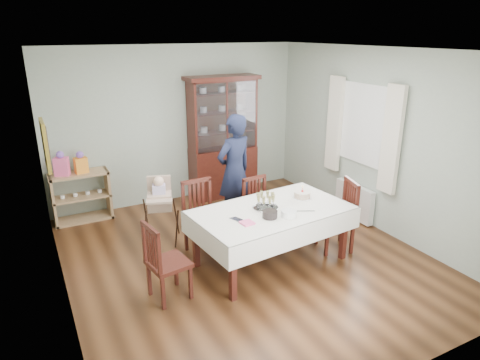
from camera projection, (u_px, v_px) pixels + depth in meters
floor at (245, 257)px, 5.81m from camera, size 5.00×5.00×0.00m
room_shell at (227, 126)px, 5.69m from camera, size 5.00×5.00×5.00m
dining_table at (271, 236)px, 5.56m from camera, size 2.10×1.34×0.76m
china_cabinet at (223, 136)px, 7.66m from camera, size 1.30×0.48×2.18m
sideboard at (81, 197)px, 6.82m from camera, size 0.90×0.38×0.80m
picture_frame at (45, 145)px, 4.97m from camera, size 0.04×0.48×0.58m
window at (364, 125)px, 6.52m from camera, size 0.04×1.02×1.22m
curtain_left at (392, 140)px, 6.01m from camera, size 0.07×0.30×1.55m
curtain_right at (334, 124)px, 7.04m from camera, size 0.07×0.30×1.55m
radiator at (354, 201)px, 6.91m from camera, size 0.10×0.80×0.55m
chair_far_left at (203, 232)px, 5.84m from camera, size 0.46×0.46×1.01m
chair_far_right at (261, 223)px, 6.20m from camera, size 0.45×0.45×0.93m
chair_end_left at (168, 276)px, 4.85m from camera, size 0.48×0.48×0.94m
chair_end_right at (336, 229)px, 5.95m from camera, size 0.55×0.55×1.00m
woman at (234, 171)px, 6.51m from camera, size 0.73×0.58×1.76m
high_chair at (161, 217)px, 6.08m from camera, size 0.57×0.57×1.01m
champagne_tray at (265, 204)px, 5.44m from camera, size 0.33×0.33×0.20m
birthday_cake at (302, 195)px, 5.78m from camera, size 0.26×0.26×0.18m
plate_stack_dark at (270, 214)px, 5.18m from camera, size 0.24×0.24×0.09m
plate_stack_white at (289, 214)px, 5.21m from camera, size 0.19×0.19×0.08m
napkin_stack at (247, 223)px, 5.03m from camera, size 0.16×0.16×0.02m
cutlery at (234, 220)px, 5.11m from camera, size 0.17×0.20×0.01m
cake_knife at (305, 211)px, 5.37m from camera, size 0.24×0.13×0.01m
gift_bag_pink at (61, 165)px, 6.52m from camera, size 0.24×0.20×0.39m
gift_bag_orange at (81, 163)px, 6.65m from camera, size 0.21×0.16×0.35m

